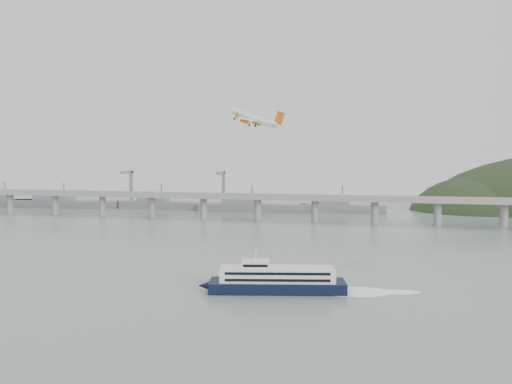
# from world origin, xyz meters

# --- Properties ---
(ground) EXTENTS (900.00, 900.00, 0.00)m
(ground) POSITION_xyz_m (0.00, 0.00, 0.00)
(ground) COLOR slate
(ground) RESTS_ON ground
(bridge) EXTENTS (800.00, 22.00, 23.90)m
(bridge) POSITION_xyz_m (-1.15, 200.00, 17.65)
(bridge) COLOR gray
(bridge) RESTS_ON ground
(distant_fleet) EXTENTS (453.00, 60.90, 40.00)m
(distant_fleet) POSITION_xyz_m (-155.36, 265.08, 6.22)
(distant_fleet) COLOR slate
(distant_fleet) RESTS_ON ground
(ferry) EXTENTS (93.38, 29.15, 17.73)m
(ferry) POSITION_xyz_m (26.09, -22.39, 4.81)
(ferry) COLOR black
(ferry) RESTS_ON ground
(airliner) EXTENTS (39.67, 37.51, 16.29)m
(airliner) POSITION_xyz_m (-3.38, 65.21, 78.92)
(airliner) COLOR white
(airliner) RESTS_ON ground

